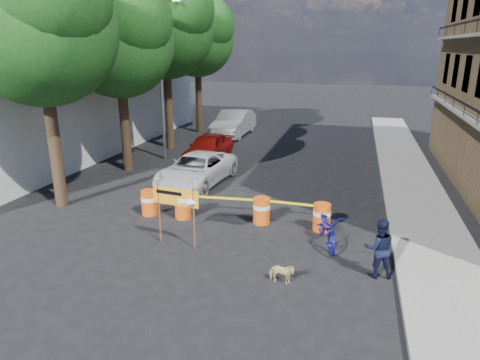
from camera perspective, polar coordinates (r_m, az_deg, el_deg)
The scene contains 19 objects.
ground at distance 12.82m, azimuth -3.08°, elevation -9.21°, with size 120.00×120.00×0.00m, color black.
sidewalk_east at distance 17.99m, azimuth 22.46°, elevation -2.34°, with size 2.40×40.00×0.15m, color gray.
white_building at distance 26.84m, azimuth -23.73°, elevation 10.08°, with size 8.00×22.00×6.00m, color silver.
tree_near at distance 16.55m, azimuth -25.04°, elevation 18.01°, with size 5.46×5.20×9.15m.
tree_mid_a at distance 20.68m, azimuth -15.79°, elevation 17.50°, with size 5.25×5.00×8.68m.
tree_mid_b at distance 25.14m, azimuth -9.85°, elevation 19.36°, with size 5.67×5.40×9.62m.
tree_far at distance 29.75m, azimuth -5.61°, elevation 18.21°, with size 5.04×4.80×8.84m.
streetlamp at distance 22.56m, azimuth -10.35°, elevation 13.64°, with size 1.25×0.18×8.00m.
barrel_far_left at distance 15.49m, azimuth -12.01°, elevation -2.88°, with size 0.58×0.58×0.90m.
barrel_mid_left at distance 14.99m, azimuth -7.63°, elevation -3.35°, with size 0.58×0.58×0.90m.
barrel_mid_right at distance 14.44m, azimuth 2.89°, elevation -4.02°, with size 0.58×0.58×0.90m.
barrel_far_right at distance 14.14m, azimuth 10.85°, elevation -4.81°, with size 0.58×0.58×0.90m.
detour_sign at distance 12.55m, azimuth -7.80°, elevation -2.96°, with size 1.48×0.35×1.92m.
pedestrian at distance 11.65m, azimuth 18.06°, elevation -8.63°, with size 0.77×0.60×1.59m, color black.
bicycle at distance 12.97m, azimuth 11.69°, elevation -4.27°, with size 0.72×1.08×2.06m, color #13139B.
dog at distance 11.04m, azimuth 5.56°, elevation -12.27°, with size 0.31×0.68×0.57m, color #E1CB81.
suv_white at distance 18.57m, azimuth -5.82°, elevation 1.42°, with size 2.20×4.76×1.32m, color silver.
sedan_red at distance 22.46m, azimuth -4.28°, elevation 4.38°, with size 1.67×4.14×1.41m, color maroon.
sedan_silver at distance 28.76m, azimuth -0.84°, elevation 7.58°, with size 1.80×5.16×1.70m, color #B6B9BD.
Camera 1 is at (3.64, -10.88, 5.73)m, focal length 32.00 mm.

